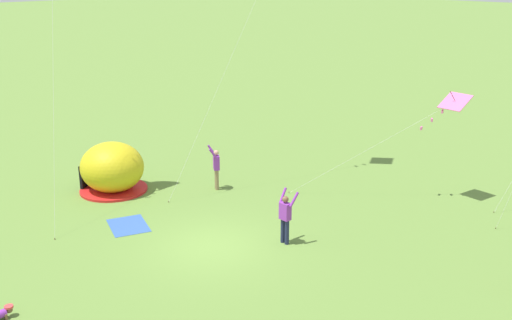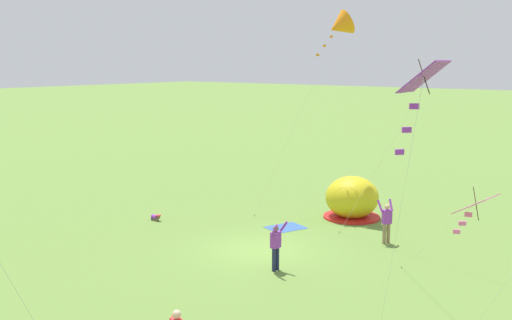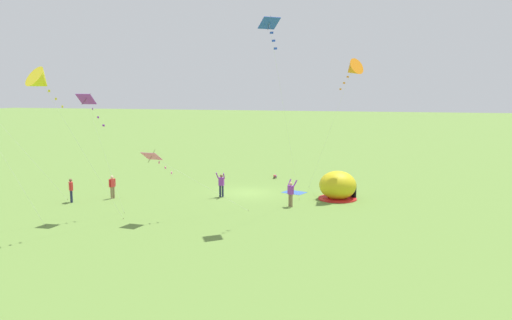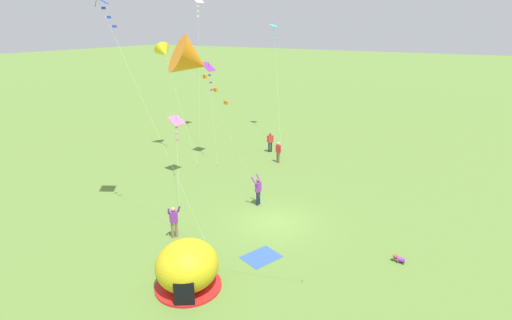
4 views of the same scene
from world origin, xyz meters
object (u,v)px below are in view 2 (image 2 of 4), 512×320
(popup_tent, at_px, (352,198))
(kite_orange, at_px, (339,26))
(kite_pink, at_px, (473,208))
(person_arms_raised, at_px, (276,245))
(person_flying_kite, at_px, (387,221))
(toddler_crawling, at_px, (156,217))
(kite_purple, at_px, (420,89))

(popup_tent, bearing_deg, kite_orange, -117.71)
(popup_tent, relative_size, kite_pink, 0.52)
(person_arms_raised, xyz_separation_m, person_flying_kite, (-5.62, 1.76, 0.00))
(person_flying_kite, xyz_separation_m, kite_pink, (7.23, 5.84, 2.88))
(toddler_crawling, relative_size, person_flying_kite, 0.29)
(person_flying_kite, distance_m, kite_purple, 14.35)
(popup_tent, relative_size, person_arms_raised, 1.49)
(kite_pink, height_order, kite_purple, kite_purple)
(kite_pink, height_order, kite_orange, kite_orange)
(toddler_crawling, xyz_separation_m, kite_orange, (-7.09, 5.95, 9.27))
(toddler_crawling, bearing_deg, popup_tent, 131.04)
(popup_tent, relative_size, toddler_crawling, 5.14)
(popup_tent, xyz_separation_m, toddler_crawling, (6.37, -7.32, -0.82))
(popup_tent, distance_m, kite_pink, 13.90)
(popup_tent, relative_size, person_flying_kite, 1.49)
(toddler_crawling, distance_m, person_flying_kite, 11.16)
(popup_tent, distance_m, kite_purple, 18.17)
(person_flying_kite, height_order, kite_pink, kite_pink)
(popup_tent, bearing_deg, person_arms_raised, 9.93)
(toddler_crawling, relative_size, kite_orange, 0.05)
(toddler_crawling, bearing_deg, kite_pink, 77.14)
(toddler_crawling, xyz_separation_m, person_flying_kite, (-3.49, 10.57, 0.82))
(toddler_crawling, distance_m, kite_purple, 19.68)
(kite_pink, bearing_deg, popup_tent, -138.05)
(toddler_crawling, distance_m, kite_orange, 13.10)
(toddler_crawling, distance_m, person_arms_raised, 9.10)
(person_flying_kite, relative_size, kite_pink, 0.35)
(person_flying_kite, bearing_deg, popup_tent, -131.57)
(person_arms_raised, height_order, person_flying_kite, same)
(kite_pink, relative_size, kite_purple, 0.70)
(person_flying_kite, bearing_deg, person_arms_raised, -17.42)
(person_arms_raised, xyz_separation_m, kite_pink, (1.61, 7.60, 2.88))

